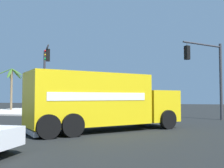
% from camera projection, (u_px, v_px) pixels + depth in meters
% --- Properties ---
extents(ground_plane, '(100.00, 100.00, 0.00)m').
position_uv_depth(ground_plane, '(94.00, 129.00, 13.78)').
color(ground_plane, black).
extents(sidewalk_corner_far, '(11.37, 11.37, 0.14)m').
position_uv_depth(sidewalk_corner_far, '(28.00, 111.00, 29.08)').
color(sidewalk_corner_far, beige).
rests_on(sidewalk_corner_far, ground).
extents(delivery_truck, '(7.51, 7.33, 2.84)m').
position_uv_depth(delivery_truck, '(102.00, 101.00, 13.07)').
color(delivery_truck, yellow).
rests_on(delivery_truck, ground).
extents(traffic_light_primary, '(3.45, 2.42, 5.77)m').
position_uv_depth(traffic_light_primary, '(45.00, 71.00, 22.16)').
color(traffic_light_primary, '#38383D').
rests_on(traffic_light_primary, sidewalk_corner_far).
extents(traffic_light_secondary, '(2.89, 2.80, 5.69)m').
position_uv_depth(traffic_light_secondary, '(209.00, 69.00, 18.66)').
color(traffic_light_secondary, '#38383D').
rests_on(traffic_light_secondary, ground).
extents(vending_machine_red, '(1.15, 1.17, 1.85)m').
position_uv_depth(vending_machine_red, '(44.00, 103.00, 28.20)').
color(vending_machine_red, red).
rests_on(vending_machine_red, sidewalk_corner_far).
extents(palm_tree_far, '(3.06, 3.41, 5.05)m').
position_uv_depth(palm_tree_far, '(12.00, 81.00, 31.34)').
color(palm_tree_far, '#7A6647').
rests_on(palm_tree_far, sidewalk_corner_far).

